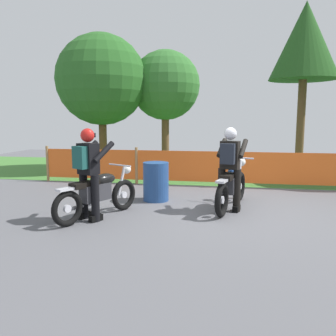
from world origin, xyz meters
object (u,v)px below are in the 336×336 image
motorcycle_trailing (232,185)px  rider_lead (88,169)px  motorcycle_lead (98,193)px  oil_drum (156,182)px  rider_trailing (230,164)px

motorcycle_trailing → rider_lead: bearing=132.0°
motorcycle_lead → rider_lead: rider_lead is taller
rider_lead → oil_drum: (0.89, 1.73, -0.51)m
rider_lead → rider_trailing: 2.77m
motorcycle_trailing → rider_lead: (-2.59, -1.34, 0.46)m
motorcycle_trailing → oil_drum: bearing=91.9°
oil_drum → motorcycle_lead: bearing=-117.3°
motorcycle_lead → oil_drum: bearing=0.0°
motorcycle_lead → oil_drum: motorcycle_lead is taller
rider_lead → rider_trailing: size_ratio=1.00×
rider_lead → oil_drum: size_ratio=1.92×
motorcycle_trailing → rider_trailing: rider_trailing is taller
motorcycle_trailing → motorcycle_lead: bearing=129.4°
rider_lead → rider_trailing: same height
rider_trailing → rider_lead: bearing=128.4°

